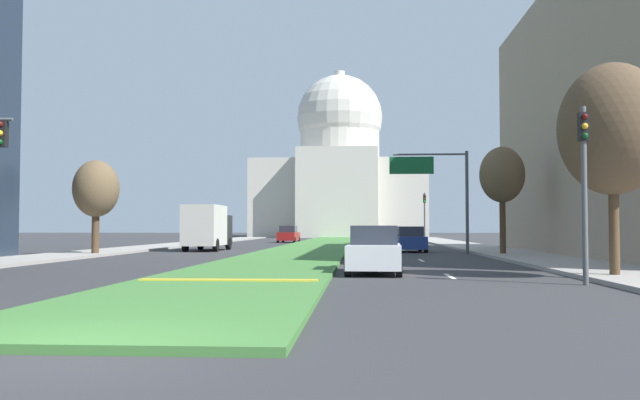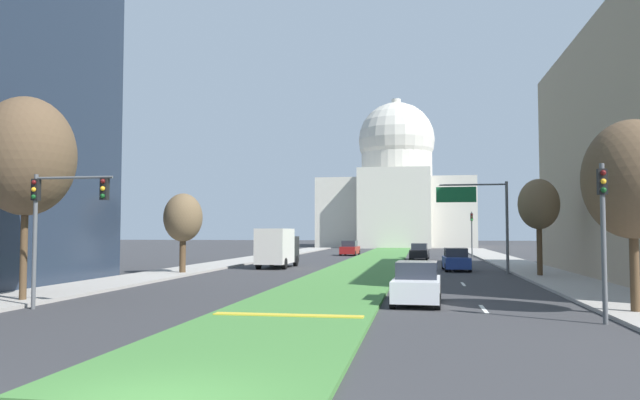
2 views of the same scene
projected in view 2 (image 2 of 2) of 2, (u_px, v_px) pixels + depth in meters
name	position (u px, v px, depth m)	size (l,w,h in m)	color
ground_plane	(378.00, 259.00, 63.27)	(260.00, 260.00, 0.00)	#333335
grass_median	(374.00, 261.00, 57.92)	(5.70, 97.97, 0.14)	#427A38
median_curb_nose	(288.00, 315.00, 19.97)	(5.13, 0.50, 0.04)	gold
lane_dashes_right	(454.00, 273.00, 42.27)	(0.16, 42.86, 0.01)	silver
sidewalk_left	(231.00, 263.00, 54.68)	(4.00, 97.97, 0.15)	#9E9991
sidewalk_right	(519.00, 265.00, 50.44)	(4.00, 97.97, 0.15)	#9E9991
capitol_building	(397.00, 192.00, 116.75)	(28.97, 27.26, 29.39)	beige
traffic_light_near_left	(55.00, 210.00, 22.79)	(3.34, 0.35, 5.20)	#515456
traffic_light_near_right	(603.00, 221.00, 19.16)	(0.28, 0.35, 5.20)	#515456
traffic_light_far_right	(472.00, 228.00, 67.37)	(0.28, 0.35, 5.20)	#515456
overhead_guide_sign	(481.00, 208.00, 41.88)	(4.98, 0.20, 6.50)	#515456
street_tree_left_near	(26.00, 156.00, 24.92)	(4.02, 4.02, 8.67)	#4C3823
street_tree_right_near	(632.00, 180.00, 21.21)	(3.44, 3.44, 7.01)	#4C3823
street_tree_left_mid	(183.00, 218.00, 41.05)	(2.68, 2.68, 5.62)	#4C3823
street_tree_right_mid	(539.00, 205.00, 38.43)	(2.62, 2.62, 6.39)	#4C3823
sedan_lead_stopped	(417.00, 284.00, 24.42)	(2.09, 4.39, 1.73)	silver
sedan_midblock	(456.00, 260.00, 44.86)	(2.02, 4.31, 1.72)	navy
sedan_distant	(419.00, 252.00, 62.44)	(2.13, 4.29, 1.72)	black
sedan_far_horizon	(350.00, 249.00, 73.18)	(2.17, 4.39, 1.81)	maroon
box_truck_delivery	(277.00, 247.00, 48.49)	(2.40, 6.40, 3.20)	black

